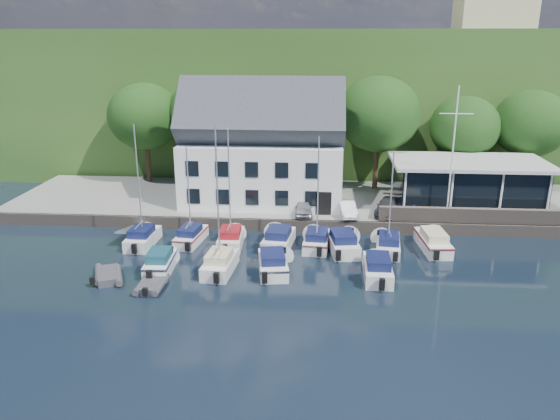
# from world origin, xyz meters

# --- Properties ---
(ground) EXTENTS (180.00, 180.00, 0.00)m
(ground) POSITION_xyz_m (0.00, 0.00, 0.00)
(ground) COLOR black
(ground) RESTS_ON ground
(quay) EXTENTS (60.00, 13.00, 1.00)m
(quay) POSITION_xyz_m (0.00, 17.50, 0.50)
(quay) COLOR gray
(quay) RESTS_ON ground
(quay_face) EXTENTS (60.00, 0.30, 1.00)m
(quay_face) POSITION_xyz_m (0.00, 11.00, 0.50)
(quay_face) COLOR #5E534B
(quay_face) RESTS_ON ground
(hillside) EXTENTS (160.00, 75.00, 16.00)m
(hillside) POSITION_xyz_m (0.00, 62.00, 8.00)
(hillside) COLOR #254A1C
(hillside) RESTS_ON ground
(field_patch) EXTENTS (50.00, 30.00, 0.30)m
(field_patch) POSITION_xyz_m (8.00, 70.00, 16.15)
(field_patch) COLOR #616834
(field_patch) RESTS_ON hillside
(farmhouse) EXTENTS (10.40, 7.00, 8.20)m
(farmhouse) POSITION_xyz_m (22.00, 52.00, 20.10)
(farmhouse) COLOR beige
(farmhouse) RESTS_ON hillside
(harbor_building) EXTENTS (14.40, 8.20, 8.70)m
(harbor_building) POSITION_xyz_m (-7.00, 16.50, 5.35)
(harbor_building) COLOR white
(harbor_building) RESTS_ON quay
(club_pavilion) EXTENTS (13.20, 7.20, 4.10)m
(club_pavilion) POSITION_xyz_m (11.00, 16.00, 3.05)
(club_pavilion) COLOR black
(club_pavilion) RESTS_ON quay
(seawall) EXTENTS (18.00, 0.50, 1.20)m
(seawall) POSITION_xyz_m (12.00, 11.40, 1.60)
(seawall) COLOR #5E534B
(seawall) RESTS_ON quay
(gangway) EXTENTS (1.20, 6.00, 1.40)m
(gangway) POSITION_xyz_m (-16.50, 9.00, 0.00)
(gangway) COLOR silver
(gangway) RESTS_ON ground
(car_silver) EXTENTS (1.66, 3.66, 1.22)m
(car_silver) POSITION_xyz_m (-3.18, 12.51, 1.61)
(car_silver) COLOR #9F9FA3
(car_silver) RESTS_ON quay
(car_white) EXTENTS (1.71, 3.78, 1.20)m
(car_white) POSITION_xyz_m (0.48, 12.50, 1.60)
(car_white) COLOR silver
(car_white) RESTS_ON quay
(car_dgrey) EXTENTS (2.83, 4.64, 1.26)m
(car_dgrey) POSITION_xyz_m (3.93, 13.25, 1.63)
(car_dgrey) COLOR #333439
(car_dgrey) RESTS_ON quay
(car_blue) EXTENTS (2.37, 3.68, 1.17)m
(car_blue) POSITION_xyz_m (5.63, 13.44, 1.59)
(car_blue) COLOR #314896
(car_blue) RESTS_ON quay
(flagpole) EXTENTS (2.59, 0.20, 10.78)m
(flagpole) POSITION_xyz_m (8.58, 12.13, 6.39)
(flagpole) COLOR white
(flagpole) RESTS_ON quay
(tree_0) EXTENTS (7.31, 7.31, 9.99)m
(tree_0) POSITION_xyz_m (-19.42, 22.27, 6.00)
(tree_0) COLOR #18340F
(tree_0) RESTS_ON quay
(tree_1) EXTENTS (7.81, 7.81, 10.68)m
(tree_1) POSITION_xyz_m (-13.03, 22.57, 6.34)
(tree_1) COLOR #18340F
(tree_1) RESTS_ON quay
(tree_3) EXTENTS (7.94, 7.94, 10.86)m
(tree_3) POSITION_xyz_m (3.56, 21.32, 6.43)
(tree_3) COLOR #18340F
(tree_3) RESTS_ON quay
(tree_4) EXTENTS (6.59, 6.59, 9.01)m
(tree_4) POSITION_xyz_m (11.81, 21.81, 5.51)
(tree_4) COLOR #18340F
(tree_4) RESTS_ON quay
(tree_5) EXTENTS (7.02, 7.02, 9.59)m
(tree_5) POSITION_xyz_m (17.94, 22.01, 5.79)
(tree_5) COLOR #18340F
(tree_5) RESTS_ON quay
(boat_r1_0) EXTENTS (2.10, 5.93, 9.17)m
(boat_r1_0) POSITION_xyz_m (-15.31, 7.14, 4.59)
(boat_r1_0) COLOR white
(boat_r1_0) RESTS_ON ground
(boat_r1_1) EXTENTS (2.39, 5.92, 8.43)m
(boat_r1_1) POSITION_xyz_m (-11.74, 7.87, 4.22)
(boat_r1_1) COLOR white
(boat_r1_1) RESTS_ON ground
(boat_r1_2) EXTENTS (2.17, 5.68, 8.91)m
(boat_r1_2) POSITION_xyz_m (-8.55, 7.54, 4.45)
(boat_r1_2) COLOR white
(boat_r1_2) RESTS_ON ground
(boat_r1_3) EXTENTS (2.84, 6.21, 1.54)m
(boat_r1_3) POSITION_xyz_m (-4.87, 7.57, 0.77)
(boat_r1_3) COLOR white
(boat_r1_3) RESTS_ON ground
(boat_r1_4) EXTENTS (2.48, 5.98, 8.87)m
(boat_r1_4) POSITION_xyz_m (-1.97, 7.60, 4.44)
(boat_r1_4) COLOR white
(boat_r1_4) RESTS_ON ground
(boat_r1_5) EXTENTS (3.07, 6.49, 1.57)m
(boat_r1_5) POSITION_xyz_m (-0.05, 7.07, 0.79)
(boat_r1_5) COLOR white
(boat_r1_5) RESTS_ON ground
(boat_r1_6) EXTENTS (2.49, 6.33, 8.43)m
(boat_r1_6) POSITION_xyz_m (3.34, 7.27, 4.21)
(boat_r1_6) COLOR white
(boat_r1_6) RESTS_ON ground
(boat_r1_7) EXTENTS (2.54, 6.98, 1.54)m
(boat_r1_7) POSITION_xyz_m (6.75, 7.92, 0.77)
(boat_r1_7) COLOR white
(boat_r1_7) RESTS_ON ground
(boat_r2_0) EXTENTS (2.08, 5.71, 1.55)m
(boat_r2_0) POSITION_xyz_m (-12.59, 2.47, 0.77)
(boat_r2_0) COLOR white
(boat_r2_0) RESTS_ON ground
(boat_r2_1) EXTENTS (2.40, 6.01, 9.36)m
(boat_r2_1) POSITION_xyz_m (-8.51, 2.63, 4.68)
(boat_r2_1) COLOR white
(boat_r2_1) RESTS_ON ground
(boat_r2_2) EXTENTS (2.89, 6.17, 1.52)m
(boat_r2_2) POSITION_xyz_m (-4.91, 2.90, 0.76)
(boat_r2_2) COLOR white
(boat_r2_2) RESTS_ON ground
(boat_r2_3) EXTENTS (2.07, 6.34, 1.57)m
(boat_r2_3) POSITION_xyz_m (2.11, 2.57, 0.79)
(boat_r2_3) COLOR white
(boat_r2_3) RESTS_ON ground
(dinghy_0) EXTENTS (2.88, 3.54, 0.72)m
(dinghy_0) POSITION_xyz_m (-15.67, 0.89, 0.36)
(dinghy_0) COLOR #3C3C42
(dinghy_0) RESTS_ON ground
(dinghy_1) EXTENTS (1.76, 2.89, 0.67)m
(dinghy_1) POSITION_xyz_m (-12.40, -0.27, 0.33)
(dinghy_1) COLOR #3C3C42
(dinghy_1) RESTS_ON ground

